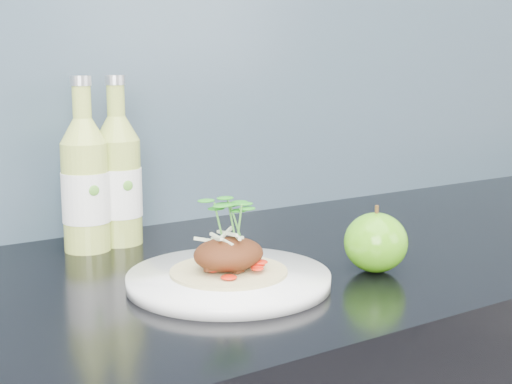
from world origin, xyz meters
TOP-DOWN VIEW (x-y plane):
  - subway_backsplash at (0.00, 1.99)m, footprint 4.00×0.02m
  - dinner_plate at (-0.00, 1.62)m, footprint 0.30×0.30m
  - pork_taco at (-0.00, 1.62)m, footprint 0.14×0.14m
  - green_apple at (0.19, 1.57)m, footprint 0.10×0.10m
  - cider_bottle_left at (-0.09, 1.88)m, footprint 0.09×0.09m
  - cider_bottle_right at (-0.03, 1.89)m, footprint 0.08×0.08m

SIDE VIEW (x-z plane):
  - dinner_plate at x=0.00m, z-range 0.90..0.92m
  - green_apple at x=0.19m, z-range 0.90..0.98m
  - pork_taco at x=0.00m, z-range 0.90..0.99m
  - cider_bottle_left at x=-0.09m, z-range 0.87..1.12m
  - cider_bottle_right at x=-0.03m, z-range 0.87..1.12m
  - subway_backsplash at x=0.00m, z-range 0.90..1.60m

